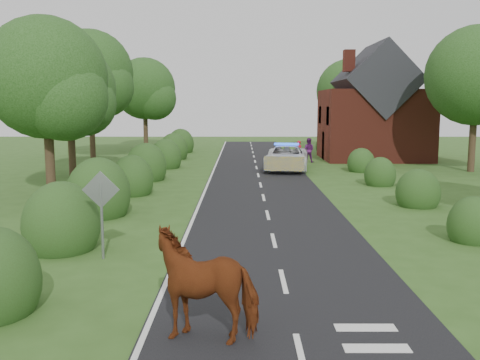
{
  "coord_description": "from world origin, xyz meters",
  "views": [
    {
      "loc": [
        -1.04,
        -12.8,
        4.38
      ],
      "look_at": [
        -1.1,
        8.88,
        1.3
      ],
      "focal_mm": 40.0,
      "sensor_mm": 36.0,
      "label": 1
    }
  ],
  "objects_px": {
    "cow": "(207,290)",
    "pedestrian_red": "(298,151)",
    "police_van": "(286,158)",
    "road_sign": "(101,202)",
    "pedestrian_purple": "(308,150)"
  },
  "relations": [
    {
      "from": "pedestrian_red",
      "to": "cow",
      "type": "bearing_deg",
      "value": 59.93
    },
    {
      "from": "road_sign",
      "to": "cow",
      "type": "distance_m",
      "value": 6.03
    },
    {
      "from": "cow",
      "to": "pedestrian_red",
      "type": "xyz_separation_m",
      "value": [
        5.06,
        31.25,
        -0.06
      ]
    },
    {
      "from": "pedestrian_red",
      "to": "road_sign",
      "type": "bearing_deg",
      "value": 51.48
    },
    {
      "from": "police_van",
      "to": "pedestrian_red",
      "type": "distance_m",
      "value": 5.54
    },
    {
      "from": "road_sign",
      "to": "police_van",
      "type": "distance_m",
      "value": 22.04
    },
    {
      "from": "road_sign",
      "to": "cow",
      "type": "height_order",
      "value": "road_sign"
    },
    {
      "from": "road_sign",
      "to": "police_van",
      "type": "height_order",
      "value": "road_sign"
    },
    {
      "from": "police_van",
      "to": "pedestrian_purple",
      "type": "bearing_deg",
      "value": 73.7
    },
    {
      "from": "police_van",
      "to": "pedestrian_purple",
      "type": "height_order",
      "value": "pedestrian_purple"
    },
    {
      "from": "road_sign",
      "to": "police_van",
      "type": "relative_size",
      "value": 0.4
    },
    {
      "from": "police_van",
      "to": "road_sign",
      "type": "bearing_deg",
      "value": -101.11
    },
    {
      "from": "cow",
      "to": "pedestrian_red",
      "type": "bearing_deg",
      "value": 176.97
    },
    {
      "from": "pedestrian_red",
      "to": "police_van",
      "type": "bearing_deg",
      "value": 54.75
    },
    {
      "from": "cow",
      "to": "road_sign",
      "type": "bearing_deg",
      "value": -140.4
    }
  ]
}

